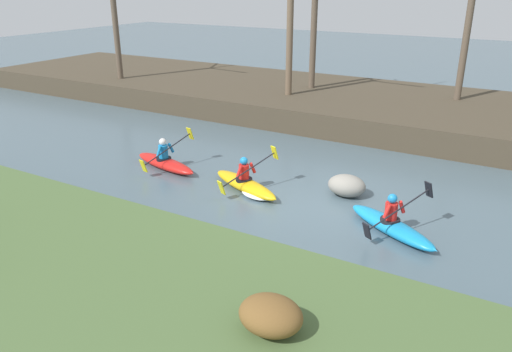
% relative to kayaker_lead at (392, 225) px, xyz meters
% --- Properties ---
extents(ground_plane, '(90.00, 90.00, 0.00)m').
position_rel_kayaker_lead_xyz_m(ground_plane, '(-2.58, 0.27, -0.22)').
color(ground_plane, '#4C606B').
extents(riverbank_near, '(44.00, 5.60, 0.57)m').
position_rel_kayaker_lead_xyz_m(riverbank_near, '(-2.58, -5.48, 0.06)').
color(riverbank_near, '#4C6638').
rests_on(riverbank_near, ground).
extents(riverbank_far, '(44.00, 8.11, 0.97)m').
position_rel_kayaker_lead_xyz_m(riverbank_far, '(-2.58, 10.17, 0.27)').
color(riverbank_far, '#473D2D').
rests_on(riverbank_far, ground).
extents(bare_tree_upstream, '(3.93, 3.89, 7.17)m').
position_rel_kayaker_lead_xyz_m(bare_tree_upstream, '(-16.23, 7.84, 4.13)').
color(bare_tree_upstream, brown).
rests_on(bare_tree_upstream, riverbank_far).
extents(bare_tree_mid_upstream, '(3.98, 3.93, 7.26)m').
position_rel_kayaker_lead_xyz_m(bare_tree_mid_upstream, '(-7.09, 8.71, 4.17)').
color(bare_tree_mid_upstream, brown).
rests_on(bare_tree_mid_upstream, riverbank_far).
extents(bare_tree_mid_downstream, '(4.12, 4.07, 7.52)m').
position_rel_kayaker_lead_xyz_m(bare_tree_mid_downstream, '(-6.82, 10.58, 4.29)').
color(bare_tree_mid_downstream, brown).
rests_on(bare_tree_mid_downstream, riverbank_far).
extents(bare_tree_downstream, '(3.46, 3.41, 6.26)m').
position_rel_kayaker_lead_xyz_m(bare_tree_downstream, '(-0.48, 11.40, 3.70)').
color(bare_tree_downstream, brown).
rests_on(bare_tree_downstream, riverbank_far).
extents(shrub_clump_third, '(1.05, 0.87, 0.57)m').
position_rel_kayaker_lead_xyz_m(shrub_clump_third, '(-0.50, -5.23, 0.63)').
color(shrub_clump_third, brown).
rests_on(shrub_clump_third, riverbank_near).
extents(kayaker_lead, '(2.64, 1.96, 1.20)m').
position_rel_kayaker_lead_xyz_m(kayaker_lead, '(0.00, 0.00, 0.00)').
color(kayaker_lead, '#1993D6').
rests_on(kayaker_lead, ground).
extents(kayaker_middle, '(2.73, 1.99, 1.20)m').
position_rel_kayaker_lead_xyz_m(kayaker_middle, '(-4.32, 0.45, -0.02)').
color(kayaker_middle, yellow).
rests_on(kayaker_middle, ground).
extents(kayaker_trailing, '(2.79, 2.05, 1.20)m').
position_rel_kayaker_lead_xyz_m(kayaker_trailing, '(-7.58, 0.72, 0.00)').
color(kayaker_trailing, red).
rests_on(kayaker_trailing, ground).
extents(boulder_midstream, '(1.08, 0.85, 0.61)m').
position_rel_kayaker_lead_xyz_m(boulder_midstream, '(-1.74, 1.59, 0.08)').
color(boulder_midstream, gray).
rests_on(boulder_midstream, ground).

